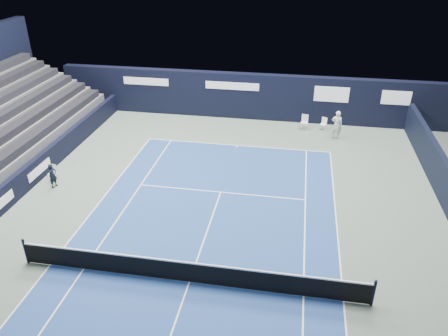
% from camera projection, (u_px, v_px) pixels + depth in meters
% --- Properties ---
extents(ground, '(48.00, 48.00, 0.00)m').
position_uv_depth(ground, '(201.00, 248.00, 17.64)').
color(ground, '#526157').
rests_on(ground, ground).
extents(court_surface, '(10.97, 23.77, 0.01)m').
position_uv_depth(court_surface, '(189.00, 282.00, 15.90)').
color(court_surface, navy).
rests_on(court_surface, ground).
extents(folding_chair_back_a, '(0.49, 0.48, 0.96)m').
position_uv_depth(folding_chair_back_a, '(304.00, 121.00, 28.23)').
color(folding_chair_back_a, silver).
rests_on(folding_chair_back_a, ground).
extents(folding_chair_back_b, '(0.47, 0.46, 0.81)m').
position_uv_depth(folding_chair_back_b, '(324.00, 123.00, 28.18)').
color(folding_chair_back_b, white).
rests_on(folding_chair_back_b, ground).
extents(line_judge_chair, '(0.39, 0.38, 0.82)m').
position_uv_depth(line_judge_chair, '(53.00, 171.00, 22.40)').
color(line_judge_chair, white).
rests_on(line_judge_chair, ground).
extents(line_judge, '(0.41, 0.53, 1.27)m').
position_uv_depth(line_judge, '(53.00, 176.00, 21.64)').
color(line_judge, black).
rests_on(line_judge, ground).
extents(court_markings, '(11.03, 23.83, 0.00)m').
position_uv_depth(court_markings, '(189.00, 282.00, 15.90)').
color(court_markings, white).
rests_on(court_markings, court_surface).
extents(tennis_net, '(12.90, 0.10, 1.10)m').
position_uv_depth(tennis_net, '(189.00, 272.00, 15.66)').
color(tennis_net, black).
rests_on(tennis_net, ground).
extents(back_sponsor_wall, '(26.00, 0.63, 3.10)m').
position_uv_depth(back_sponsor_wall, '(247.00, 96.00, 29.49)').
color(back_sponsor_wall, black).
rests_on(back_sponsor_wall, ground).
extents(side_barrier_left, '(0.33, 22.00, 1.20)m').
position_uv_depth(side_barrier_left, '(36.00, 170.00, 22.25)').
color(side_barrier_left, black).
rests_on(side_barrier_left, ground).
extents(tennis_player, '(0.71, 0.87, 1.79)m').
position_uv_depth(tennis_player, '(337.00, 125.00, 26.76)').
color(tennis_player, silver).
rests_on(tennis_player, ground).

